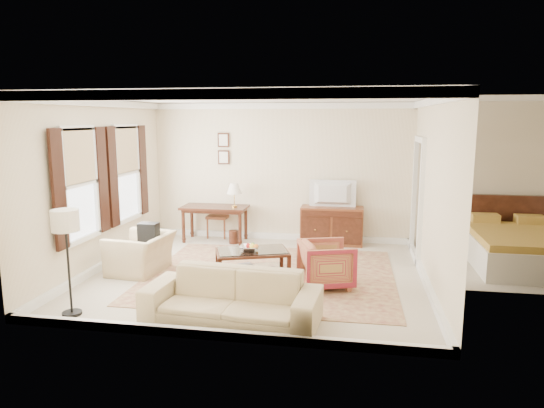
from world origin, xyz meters
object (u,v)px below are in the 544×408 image
(writing_desk, at_px, (215,211))
(coffee_table, at_px, (252,256))
(tv, at_px, (333,185))
(striped_armchair, at_px, (326,262))
(sofa, at_px, (231,289))
(sideboard, at_px, (332,226))
(club_armchair, at_px, (140,247))

(writing_desk, xyz_separation_m, coffee_table, (1.30, -2.29, -0.27))
(tv, relative_size, striped_armchair, 1.15)
(tv, height_order, sofa, tv)
(sideboard, height_order, tv, tv)
(writing_desk, xyz_separation_m, sideboard, (2.45, 0.17, -0.25))
(writing_desk, bearing_deg, coffee_table, -60.39)
(sofa, bearing_deg, sideboard, 80.50)
(sideboard, bearing_deg, tv, -90.00)
(sofa, bearing_deg, tv, 80.43)
(striped_armchair, bearing_deg, club_armchair, 68.49)
(club_armchair, height_order, sofa, club_armchair)
(writing_desk, height_order, sideboard, sideboard)
(striped_armchair, distance_m, club_armchair, 3.14)
(sideboard, height_order, coffee_table, sideboard)
(coffee_table, bearing_deg, tv, 64.72)
(sideboard, distance_m, tv, 0.84)
(tv, height_order, striped_armchair, tv)
(writing_desk, bearing_deg, tv, 3.48)
(sideboard, xyz_separation_m, tv, (0.00, -0.02, 0.84))
(writing_desk, distance_m, sideboard, 2.47)
(coffee_table, bearing_deg, writing_desk, 119.61)
(writing_desk, distance_m, coffee_table, 2.65)
(coffee_table, bearing_deg, sideboard, 64.91)
(club_armchair, bearing_deg, striped_armchair, 91.95)
(tv, bearing_deg, coffee_table, 64.72)
(writing_desk, bearing_deg, sideboard, 3.95)
(sideboard, distance_m, coffee_table, 2.72)
(tv, height_order, club_armchair, tv)
(sideboard, bearing_deg, coffee_table, -115.09)
(striped_armchair, bearing_deg, sideboard, -16.95)
(sofa, bearing_deg, writing_desk, 114.00)
(writing_desk, height_order, club_armchair, club_armchair)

